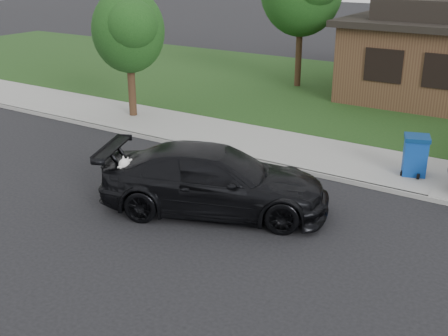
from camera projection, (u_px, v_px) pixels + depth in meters
The scene contains 7 objects.
ground at pixel (227, 216), 13.24m from camera, with size 120.00×120.00×0.00m, color black.
sidewalk at pixel (315, 154), 17.14m from camera, with size 60.00×3.00×0.12m, color gray.
curb at pixel (293, 169), 15.96m from camera, with size 60.00×0.12×0.12m, color gray.
lawn at pixel (395, 100), 23.40m from camera, with size 60.00×13.00×0.13m, color #193814.
sedan at pixel (214, 180), 13.28m from camera, with size 5.83×4.08×1.57m.
recycling_bin at pixel (415, 155), 15.24m from camera, with size 0.84×0.84×1.10m.
tree_2 at pixel (129, 30), 19.82m from camera, with size 2.73×2.60×4.59m.
Camera 1 is at (6.44, -10.06, 5.82)m, focal length 45.00 mm.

